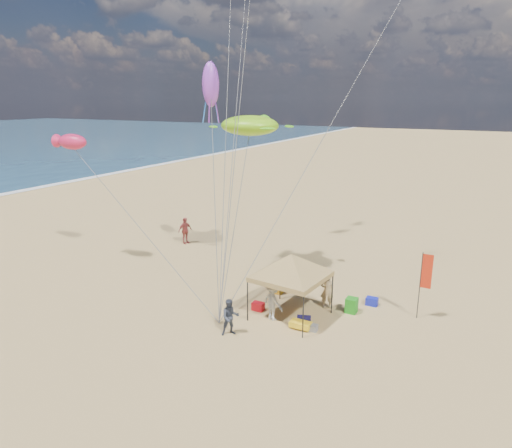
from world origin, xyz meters
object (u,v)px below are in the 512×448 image
object	(u,v)px
cooler_red	(258,306)
chair_green	(352,305)
feather_flag	(425,275)
chair_yellow	(278,286)
person_near_a	(327,291)
person_near_b	(230,317)
person_near_c	(273,301)
person_far_a	(185,230)
cooler_blue	(372,301)
beach_cart	(301,324)
canopy_tent	(291,257)

from	to	relation	value
cooler_red	chair_green	size ratio (longest dim) A/B	0.77
feather_flag	chair_yellow	world-z (taller)	feather_flag
person_near_a	chair_green	bearing A→B (deg)	161.30
feather_flag	person_near_b	world-z (taller)	feather_flag
person_near_c	person_far_a	distance (m)	12.51
cooler_red	person_near_b	distance (m)	2.64
feather_flag	cooler_blue	bearing A→B (deg)	170.62
cooler_red	chair_yellow	world-z (taller)	chair_yellow
beach_cart	person_far_a	bearing A→B (deg)	146.90
cooler_red	person_near_c	bearing A→B (deg)	-26.68
chair_yellow	person_near_a	size ratio (longest dim) A/B	0.41
cooler_blue	beach_cart	xyz separation A→B (m)	(-2.10, -3.76, 0.01)
person_near_c	person_far_a	world-z (taller)	person_far_a
beach_cart	person_far_a	world-z (taller)	person_far_a
beach_cart	person_near_c	world-z (taller)	person_near_c
cooler_blue	canopy_tent	bearing A→B (deg)	-135.35
cooler_red	chair_green	bearing A→B (deg)	24.90
cooler_red	beach_cart	world-z (taller)	cooler_red
feather_flag	person_far_a	bearing A→B (deg)	165.40
chair_yellow	person_near_b	distance (m)	4.84
chair_green	person_far_a	distance (m)	13.97
cooler_blue	chair_green	world-z (taller)	chair_green
cooler_red	person_near_a	world-z (taller)	person_near_a
person_near_b	person_far_a	bearing A→B (deg)	92.88
chair_green	cooler_blue	bearing A→B (deg)	61.95
chair_green	person_near_c	world-z (taller)	person_near_c
cooler_blue	person_near_c	world-z (taller)	person_near_c
canopy_tent	chair_yellow	bearing A→B (deg)	127.01
feather_flag	person_near_a	size ratio (longest dim) A/B	1.82
cooler_blue	feather_flag	bearing A→B (deg)	-9.38
person_near_b	chair_yellow	bearing A→B (deg)	49.41
person_near_a	person_far_a	world-z (taller)	person_far_a
cooler_red	beach_cart	size ratio (longest dim) A/B	0.60
person_near_b	person_near_c	bearing A→B (deg)	23.26
chair_green	person_near_c	size ratio (longest dim) A/B	0.40
feather_flag	person_near_c	distance (m)	6.73
chair_green	person_near_c	bearing A→B (deg)	-141.17
cooler_red	person_far_a	world-z (taller)	person_far_a
beach_cart	person_near_b	size ratio (longest dim) A/B	0.57
canopy_tent	person_near_b	bearing A→B (deg)	-120.02
cooler_red	cooler_blue	bearing A→B (deg)	33.59
cooler_blue	chair_green	bearing A→B (deg)	-118.05
feather_flag	cooler_blue	xyz separation A→B (m)	(-2.29, 0.38, -1.89)
chair_green	chair_yellow	size ratio (longest dim) A/B	1.00
cooler_blue	beach_cart	distance (m)	4.31
person_near_a	beach_cart	bearing A→B (deg)	62.40
chair_green	person_near_a	world-z (taller)	person_near_a
feather_flag	chair_green	distance (m)	3.50
feather_flag	person_far_a	world-z (taller)	feather_flag
chair_green	chair_yellow	distance (m)	3.96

